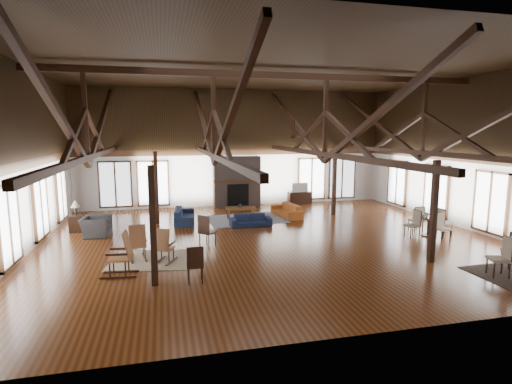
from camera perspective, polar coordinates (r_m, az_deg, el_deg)
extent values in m
plane|color=#633114|center=(14.52, 2.11, -6.79)|extent=(16.00, 16.00, 0.00)
cube|color=black|center=(14.16, 2.25, 17.32)|extent=(16.00, 14.00, 0.02)
cube|color=silver|center=(20.84, -2.96, 6.26)|extent=(16.00, 0.02, 6.00)
cube|color=silver|center=(7.53, 16.45, 1.71)|extent=(16.00, 0.02, 6.00)
cube|color=silver|center=(14.18, -30.85, 3.94)|extent=(0.02, 14.00, 6.00)
cube|color=silver|center=(17.89, 27.82, 4.88)|extent=(0.02, 14.00, 6.00)
cube|color=black|center=(14.12, 2.25, 16.32)|extent=(15.60, 0.18, 0.22)
cube|color=black|center=(13.71, -22.86, 4.57)|extent=(0.16, 13.70, 0.18)
cube|color=black|center=(13.70, -23.20, 10.20)|extent=(0.14, 0.14, 2.70)
cube|color=black|center=(17.15, -21.17, 9.45)|extent=(0.15, 7.07, 3.12)
cube|color=black|center=(10.26, -26.51, 10.05)|extent=(0.15, 7.07, 3.12)
cube|color=black|center=(13.63, -5.99, 5.18)|extent=(0.16, 13.70, 0.18)
cube|color=black|center=(13.61, -6.08, 10.86)|extent=(0.14, 0.14, 2.70)
cube|color=black|center=(17.08, -7.57, 9.95)|extent=(0.15, 7.07, 3.12)
cube|color=black|center=(10.15, -3.54, 10.95)|extent=(0.15, 7.07, 3.12)
cube|color=black|center=(14.68, 9.77, 5.34)|extent=(0.16, 13.70, 0.18)
cube|color=black|center=(14.66, 9.90, 10.62)|extent=(0.14, 0.14, 2.70)
cube|color=black|center=(17.93, 5.45, 9.92)|extent=(0.15, 7.07, 3.12)
cube|color=black|center=(11.52, 16.82, 10.33)|extent=(0.15, 7.07, 3.12)
cube|color=black|center=(16.65, 22.61, 5.18)|extent=(0.16, 13.70, 0.18)
cube|color=black|center=(16.63, 22.88, 9.83)|extent=(0.14, 0.14, 2.70)
cube|color=black|center=(19.58, 16.77, 9.49)|extent=(0.15, 7.07, 3.12)
cube|color=black|center=(13.94, 31.40, 9.09)|extent=(0.15, 7.07, 3.12)
cube|color=black|center=(10.27, -14.50, -4.80)|extent=(0.16, 0.16, 3.05)
cube|color=black|center=(12.84, 24.04, -2.61)|extent=(0.16, 0.16, 3.05)
cube|color=black|center=(17.16, -14.04, 0.55)|extent=(0.16, 0.16, 3.05)
cube|color=black|center=(18.81, 11.12, 1.34)|extent=(0.16, 0.16, 3.05)
cube|color=brown|center=(20.67, -2.76, 1.51)|extent=(2.40, 0.62, 2.60)
cube|color=black|center=(20.45, -2.59, -0.40)|extent=(1.10, 0.06, 1.10)
cube|color=#362010|center=(20.39, -2.62, 1.56)|extent=(2.50, 0.20, 0.12)
cylinder|color=black|center=(13.19, 5.50, 9.42)|extent=(0.04, 0.04, 0.70)
cylinder|color=black|center=(13.19, 5.48, 7.90)|extent=(0.20, 0.20, 0.10)
cube|color=black|center=(13.34, 7.33, 7.87)|extent=(0.70, 0.12, 0.02)
cube|color=black|center=(13.61, 4.87, 7.93)|extent=(0.12, 0.70, 0.02)
cube|color=black|center=(13.05, 3.59, 7.91)|extent=(0.70, 0.12, 0.02)
cube|color=black|center=(12.76, 6.13, 7.86)|extent=(0.12, 0.70, 0.02)
imported|color=#151D3A|center=(16.44, -0.77, -4.06)|extent=(1.70, 0.67, 0.49)
imported|color=#142039|center=(17.39, -10.17, -3.31)|extent=(2.13, 0.98, 0.60)
imported|color=#A04F1F|center=(18.35, 4.39, -2.62)|extent=(2.06, 1.03, 0.58)
cube|color=#5A2E1B|center=(17.77, -2.17, -2.32)|extent=(1.41, 0.82, 0.06)
cube|color=#5A2E1B|center=(17.52, -3.84, -3.36)|extent=(0.06, 0.06, 0.45)
cube|color=#5A2E1B|center=(17.94, -4.08, -3.07)|extent=(0.06, 0.06, 0.45)
cube|color=#5A2E1B|center=(17.73, -0.24, -3.19)|extent=(0.06, 0.06, 0.45)
cube|color=#5A2E1B|center=(18.15, -0.56, -2.91)|extent=(0.06, 0.06, 0.45)
imported|color=#B2B2B2|center=(17.84, -2.28, -1.86)|extent=(0.25, 0.25, 0.19)
imported|color=#2A2A2C|center=(16.07, -21.88, -4.59)|extent=(1.18, 1.05, 0.72)
cube|color=black|center=(17.04, -24.26, -4.12)|extent=(0.49, 0.49, 0.65)
cylinder|color=black|center=(16.94, -24.37, -2.40)|extent=(0.08, 0.08, 0.39)
cone|color=#ECE3C6|center=(16.89, -24.42, -1.53)|extent=(0.35, 0.35, 0.28)
cube|color=brown|center=(12.77, -16.63, -7.33)|extent=(0.56, 0.55, 0.05)
cube|color=brown|center=(12.47, -16.56, -6.12)|extent=(0.51, 0.27, 0.70)
cube|color=black|center=(12.87, -17.46, -9.12)|extent=(0.21, 0.86, 0.05)
cube|color=black|center=(12.91, -15.64, -8.98)|extent=(0.21, 0.86, 0.05)
cube|color=brown|center=(12.33, -12.88, -7.88)|extent=(0.60, 0.59, 0.05)
cube|color=brown|center=(12.05, -13.33, -6.71)|extent=(0.49, 0.35, 0.67)
cube|color=black|center=(12.51, -13.64, -9.48)|extent=(0.37, 0.77, 0.05)
cube|color=black|center=(12.37, -11.99, -9.64)|extent=(0.37, 0.77, 0.05)
cube|color=brown|center=(11.50, -18.99, -9.01)|extent=(0.57, 0.59, 0.06)
cube|color=brown|center=(11.34, -17.85, -7.25)|extent=(0.26, 0.56, 0.78)
cube|color=black|center=(11.43, -19.10, -11.46)|extent=(0.95, 0.15, 0.06)
cube|color=black|center=(11.84, -18.66, -10.73)|extent=(0.95, 0.15, 0.06)
cube|color=black|center=(13.60, -6.92, -5.72)|extent=(0.66, 0.66, 0.06)
cube|color=black|center=(13.36, -7.50, -4.66)|extent=(0.37, 0.36, 0.62)
cylinder|color=black|center=(13.66, -6.90, -6.75)|extent=(0.04, 0.04, 0.50)
cube|color=black|center=(10.55, -8.71, -10.33)|extent=(0.43, 0.43, 0.05)
cube|color=black|center=(10.28, -8.67, -9.24)|extent=(0.42, 0.05, 0.55)
cylinder|color=black|center=(10.62, -8.68, -11.48)|extent=(0.03, 0.03, 0.45)
cylinder|color=black|center=(16.17, 23.49, -3.37)|extent=(0.82, 0.82, 0.04)
cylinder|color=black|center=(16.24, 23.42, -4.54)|extent=(0.10, 0.10, 0.68)
cylinder|color=black|center=(16.32, 23.35, -5.70)|extent=(0.49, 0.49, 0.04)
imported|color=#B2B2B2|center=(16.15, 23.18, -3.10)|extent=(0.17, 0.17, 0.11)
cube|color=black|center=(21.78, 6.27, -0.79)|extent=(1.25, 0.47, 0.63)
imported|color=#B2B2B2|center=(21.68, 6.24, 0.68)|extent=(0.88, 0.14, 0.50)
cube|color=tan|center=(12.67, -14.37, -9.36)|extent=(2.81, 2.35, 0.01)
cube|color=#171E42|center=(17.76, -1.50, -3.90)|extent=(3.57, 2.82, 0.01)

